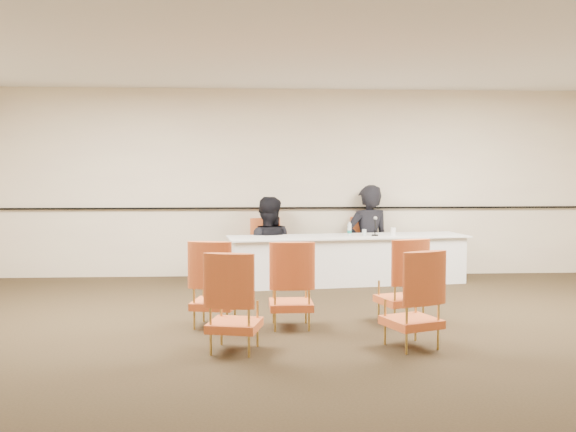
% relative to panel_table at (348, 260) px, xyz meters
% --- Properties ---
extents(floor, '(10.00, 10.00, 0.00)m').
position_rel_panel_table_xyz_m(floor, '(-0.73, -3.20, -0.36)').
color(floor, black).
rests_on(floor, ground).
extents(ceiling, '(10.00, 10.00, 0.00)m').
position_rel_panel_table_xyz_m(ceiling, '(-0.73, -3.20, 2.64)').
color(ceiling, silver).
rests_on(ceiling, ground).
extents(wall_back, '(10.00, 0.04, 3.00)m').
position_rel_panel_table_xyz_m(wall_back, '(-0.73, 0.80, 1.14)').
color(wall_back, '#F6E9C1').
rests_on(wall_back, ground).
extents(wall_rail, '(9.80, 0.04, 0.03)m').
position_rel_panel_table_xyz_m(wall_rail, '(-0.73, 0.76, 0.74)').
color(wall_rail, black).
rests_on(wall_rail, wall_back).
extents(panel_table, '(3.68, 1.31, 0.72)m').
position_rel_panel_table_xyz_m(panel_table, '(0.00, 0.00, 0.00)').
color(panel_table, white).
rests_on(panel_table, ground).
extents(panelist_main, '(0.81, 0.64, 1.97)m').
position_rel_panel_table_xyz_m(panelist_main, '(0.41, 0.60, 0.13)').
color(panelist_main, black).
rests_on(panelist_main, ground).
extents(panelist_main_chair, '(0.56, 0.56, 0.95)m').
position_rel_panel_table_xyz_m(panelist_main_chair, '(0.41, 0.60, 0.11)').
color(panelist_main_chair, '#DD5527').
rests_on(panelist_main_chair, ground).
extents(panelist_second, '(0.93, 0.76, 1.76)m').
position_rel_panel_table_xyz_m(panelist_second, '(-1.21, 0.39, 0.06)').
color(panelist_second, black).
rests_on(panelist_second, ground).
extents(panelist_second_chair, '(0.56, 0.56, 0.95)m').
position_rel_panel_table_xyz_m(panelist_second_chair, '(-1.21, 0.39, 0.11)').
color(panelist_second_chair, '#DD5527').
rests_on(panelist_second_chair, ground).
extents(papers, '(0.34, 0.28, 0.00)m').
position_rel_panel_table_xyz_m(papers, '(0.49, -0.01, 0.36)').
color(papers, white).
rests_on(papers, panel_table).
extents(microphone, '(0.15, 0.23, 0.29)m').
position_rel_panel_table_xyz_m(microphone, '(0.39, -0.06, 0.51)').
color(microphone, black).
rests_on(microphone, panel_table).
extents(water_bottle, '(0.07, 0.07, 0.21)m').
position_rel_panel_table_xyz_m(water_bottle, '(0.02, 0.01, 0.47)').
color(water_bottle, '#167C70').
rests_on(water_bottle, panel_table).
extents(drinking_glass, '(0.07, 0.07, 0.10)m').
position_rel_panel_table_xyz_m(drinking_glass, '(0.24, -0.02, 0.41)').
color(drinking_glass, silver).
rests_on(drinking_glass, panel_table).
extents(coffee_cup, '(0.09, 0.09, 0.13)m').
position_rel_panel_table_xyz_m(coffee_cup, '(0.67, -0.05, 0.42)').
color(coffee_cup, white).
rests_on(coffee_cup, panel_table).
extents(aud_chair_front_left, '(0.59, 0.59, 0.95)m').
position_rel_panel_table_xyz_m(aud_chair_front_left, '(-1.86, -2.58, 0.11)').
color(aud_chair_front_left, '#DD5527').
rests_on(aud_chair_front_left, ground).
extents(aud_chair_front_mid, '(0.50, 0.50, 0.95)m').
position_rel_panel_table_xyz_m(aud_chair_front_mid, '(-1.03, -2.68, 0.11)').
color(aud_chair_front_mid, '#DD5527').
rests_on(aud_chair_front_mid, ground).
extents(aud_chair_front_right, '(0.63, 0.63, 0.95)m').
position_rel_panel_table_xyz_m(aud_chair_front_right, '(0.22, -2.49, 0.11)').
color(aud_chair_front_right, '#DD5527').
rests_on(aud_chair_front_right, ground).
extents(aud_chair_back_left, '(0.60, 0.60, 0.95)m').
position_rel_panel_table_xyz_m(aud_chair_back_left, '(-1.62, -3.56, 0.11)').
color(aud_chair_back_left, '#DD5527').
rests_on(aud_chair_back_left, ground).
extents(aud_chair_back_right, '(0.65, 0.65, 0.95)m').
position_rel_panel_table_xyz_m(aud_chair_back_right, '(0.07, -3.53, 0.11)').
color(aud_chair_back_right, '#DD5527').
rests_on(aud_chair_back_right, ground).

